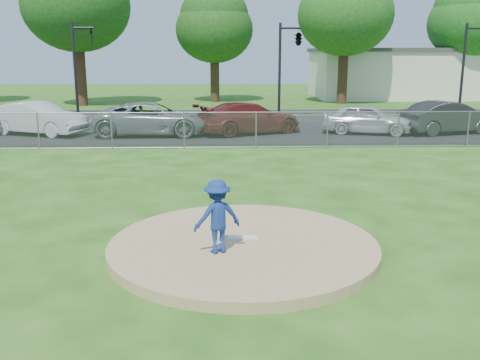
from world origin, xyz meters
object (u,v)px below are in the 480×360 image
object	(u,v)px
traffic_signal_left	(79,62)
parked_car_gray	(152,119)
parked_car_white	(38,118)
tree_right	(346,2)
pitcher	(217,216)
parked_car_pearl	(367,119)
tree_center	(214,19)
tree_far_right	(470,13)
traffic_signal_center	(297,40)
parked_car_darkred	(249,118)
parked_car_charcoal	(448,117)
traffic_cone	(121,128)
commercial_building	(406,73)
traffic_signal_right	(467,62)

from	to	relation	value
traffic_signal_left	parked_car_gray	xyz separation A→B (m)	(4.97, -6.28, -2.56)
parked_car_white	tree_right	bearing A→B (deg)	-28.36
traffic_signal_left	pitcher	world-z (taller)	traffic_signal_left
tree_right	parked_car_pearl	bearing A→B (deg)	-98.13
tree_center	parked_car_pearl	bearing A→B (deg)	-67.04
tree_far_right	pitcher	world-z (taller)	tree_far_right
traffic_signal_left	parked_car_gray	world-z (taller)	traffic_signal_left
tree_center	traffic_signal_center	world-z (taller)	tree_center
tree_right	traffic_signal_center	distance (m)	11.60
parked_car_gray	parked_car_darkred	distance (m)	4.72
tree_far_right	parked_car_gray	size ratio (longest dim) A/B	1.89
parked_car_charcoal	traffic_cone	bearing A→B (deg)	74.59
parked_car_gray	parked_car_pearl	world-z (taller)	parked_car_gray
commercial_building	parked_car_darkred	xyz separation A→B (m)	(-15.09, -21.86, -1.38)
parked_car_white	parked_car_charcoal	bearing A→B (deg)	-69.97
commercial_building	traffic_signal_right	distance (m)	16.14
tree_center	traffic_signal_left	xyz separation A→B (m)	(-7.76, -12.00, -3.11)
parked_car_gray	traffic_signal_left	bearing A→B (deg)	38.35
traffic_cone	tree_far_right	bearing A→B (deg)	37.22
tree_right	traffic_cone	xyz separation A→B (m)	(-14.34, -16.25, -7.28)
tree_center	tree_far_right	distance (m)	21.03
tree_far_right	parked_car_charcoal	xyz separation A→B (m)	(-9.26, -19.18, -6.26)
commercial_building	tree_center	world-z (taller)	tree_center
traffic_signal_center	parked_car_charcoal	xyz separation A→B (m)	(6.77, -6.18, -3.81)
parked_car_gray	parked_car_pearl	bearing A→B (deg)	-89.33
parked_car_white	parked_car_gray	xyz separation A→B (m)	(5.58, -0.33, 0.00)
tree_far_right	traffic_signal_center	bearing A→B (deg)	-140.96
parked_car_pearl	tree_center	bearing A→B (deg)	38.39
commercial_building	parked_car_charcoal	xyz separation A→B (m)	(-5.26, -22.18, -1.36)
commercial_building	pitcher	xyz separation A→B (m)	(-16.51, -38.55, -1.25)
pitcher	parked_car_charcoal	distance (m)	19.86
tree_right	parked_car_darkred	distance (m)	19.09
traffic_signal_left	parked_car_white	world-z (taller)	traffic_signal_left
parked_car_darkred	traffic_cone	bearing A→B (deg)	69.18
traffic_cone	parked_car_charcoal	distance (m)	16.09
traffic_cone	parked_car_pearl	xyz separation A→B (m)	(12.03, 0.09, 0.37)
tree_right	pitcher	bearing A→B (deg)	-106.29
traffic_signal_right	pitcher	distance (m)	27.05
parked_car_white	parked_car_pearl	distance (m)	16.07
commercial_building	tree_right	distance (m)	10.73
parked_car_pearl	parked_car_white	bearing A→B (deg)	104.69
parked_car_darkred	parked_car_charcoal	xyz separation A→B (m)	(9.83, -0.31, 0.02)
commercial_building	pitcher	size ratio (longest dim) A/B	11.61
commercial_building	traffic_signal_left	bearing A→B (deg)	-147.13
parked_car_gray	parked_car_charcoal	xyz separation A→B (m)	(14.53, 0.10, -0.00)
commercial_building	pitcher	world-z (taller)	commercial_building
tree_center	parked_car_gray	bearing A→B (deg)	-98.68
traffic_signal_left	pitcher	size ratio (longest dim) A/B	3.96
tree_center	tree_right	size ratio (longest dim) A/B	0.85
traffic_signal_right	parked_car_pearl	world-z (taller)	traffic_signal_right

